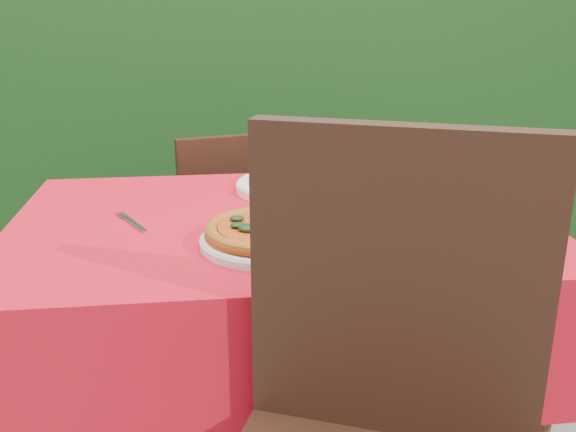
{
  "coord_description": "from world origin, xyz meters",
  "views": [
    {
      "loc": [
        -0.15,
        -1.45,
        1.24
      ],
      "look_at": [
        0.02,
        -0.05,
        0.77
      ],
      "focal_mm": 40.0,
      "sensor_mm": 36.0,
      "label": 1
    }
  ],
  "objects": [
    {
      "name": "chair_near",
      "position": [
        0.09,
        -0.64,
        0.61
      ],
      "size": [
        0.63,
        0.63,
        1.07
      ],
      "rotation": [
        0.0,
        0.0,
        -0.4
      ],
      "color": "black",
      "rests_on": "ground"
    },
    {
      "name": "hedge",
      "position": [
        0.0,
        1.55,
        0.92
      ],
      "size": [
        3.2,
        0.55,
        1.78
      ],
      "color": "black",
      "rests_on": "ground"
    },
    {
      "name": "pasta_plate",
      "position": [
        0.06,
        0.23,
        0.78
      ],
      "size": [
        0.3,
        0.3,
        0.08
      ],
      "rotation": [
        0.0,
        0.0,
        0.01
      ],
      "color": "white",
      "rests_on": "dining_table"
    },
    {
      "name": "wine_glass",
      "position": [
        0.41,
        0.18,
        0.88
      ],
      "size": [
        0.08,
        0.08,
        0.19
      ],
      "color": "silver",
      "rests_on": "dining_table"
    },
    {
      "name": "pizza_plate",
      "position": [
        -0.04,
        -0.18,
        0.77
      ],
      "size": [
        0.3,
        0.3,
        0.06
      ],
      "rotation": [
        0.0,
        0.0,
        0.13
      ],
      "color": "silver",
      "rests_on": "dining_table"
    },
    {
      "name": "water_glass",
      "position": [
        0.45,
        0.1,
        0.8
      ],
      "size": [
        0.09,
        0.09,
        0.11
      ],
      "color": "silver",
      "rests_on": "dining_table"
    },
    {
      "name": "fork",
      "position": [
        -0.34,
        -0.01,
        0.75
      ],
      "size": [
        0.1,
        0.17,
        0.0
      ],
      "primitive_type": "cube",
      "rotation": [
        0.0,
        0.0,
        0.47
      ],
      "color": "#B6B5BD",
      "rests_on": "dining_table"
    },
    {
      "name": "chair_far",
      "position": [
        -0.1,
        0.7,
        0.47
      ],
      "size": [
        0.45,
        0.45,
        0.83
      ],
      "rotation": [
        0.0,
        0.0,
        3.37
      ],
      "color": "black",
      "rests_on": "ground"
    },
    {
      "name": "dining_table",
      "position": [
        0.0,
        0.0,
        0.6
      ],
      "size": [
        1.26,
        0.86,
        0.75
      ],
      "color": "#482B17",
      "rests_on": "ground"
    }
  ]
}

